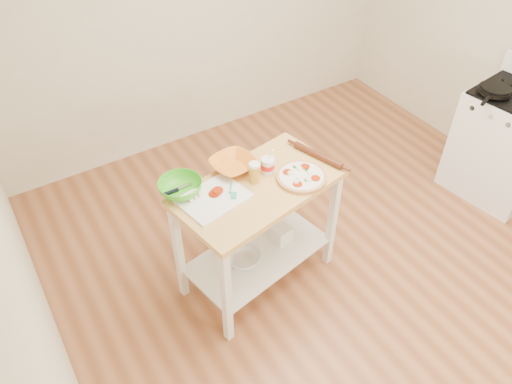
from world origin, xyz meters
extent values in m
cube|color=#A0613B|center=(0.00, 0.00, -0.01)|extent=(4.00, 4.50, 0.02)
cube|color=beige|center=(-2.01, 0.00, 1.35)|extent=(0.02, 4.50, 2.70)
cube|color=#DDAB5A|center=(-0.60, 0.35, 0.88)|extent=(1.17, 0.77, 0.04)
cube|color=white|center=(-0.60, 0.35, 0.25)|extent=(1.08, 0.70, 0.02)
cube|color=white|center=(-1.04, 0.01, 0.43)|extent=(0.06, 0.06, 0.86)
cube|color=white|center=(-1.13, 0.50, 0.43)|extent=(0.06, 0.06, 0.86)
cube|color=white|center=(-0.07, 0.19, 0.43)|extent=(0.06, 0.06, 0.86)
cube|color=white|center=(-0.16, 0.68, 0.43)|extent=(0.06, 0.06, 0.86)
cube|color=white|center=(1.69, 0.10, 0.46)|extent=(0.69, 0.78, 0.92)
cylinder|color=black|center=(1.52, 0.25, 0.98)|extent=(0.26, 0.26, 0.03)
cube|color=black|center=(1.33, 0.18, 0.98)|extent=(0.16, 0.07, 0.02)
cylinder|color=tan|center=(-0.33, 0.25, 0.91)|extent=(0.32, 0.32, 0.02)
cylinder|color=tan|center=(-0.33, 0.25, 0.92)|extent=(0.32, 0.32, 0.01)
cylinder|color=white|center=(-0.33, 0.25, 0.92)|extent=(0.29, 0.29, 0.01)
cylinder|color=#9D2305|center=(-0.26, 0.31, 0.93)|extent=(0.06, 0.06, 0.01)
cylinder|color=#9D2305|center=(-0.39, 0.33, 0.93)|extent=(0.06, 0.06, 0.01)
cylinder|color=#9D2305|center=(-0.40, 0.20, 0.93)|extent=(0.06, 0.06, 0.01)
cylinder|color=#9D2305|center=(-0.27, 0.18, 0.93)|extent=(0.06, 0.06, 0.01)
sphere|color=white|center=(-0.30, 0.31, 0.93)|extent=(0.04, 0.04, 0.04)
sphere|color=white|center=(-0.38, 0.31, 0.93)|extent=(0.04, 0.04, 0.04)
sphere|color=white|center=(-0.40, 0.22, 0.93)|extent=(0.04, 0.04, 0.04)
sphere|color=white|center=(-0.32, 0.19, 0.93)|extent=(0.04, 0.04, 0.04)
sphere|color=white|center=(-0.27, 0.25, 0.93)|extent=(0.04, 0.04, 0.04)
sphere|color=white|center=(-0.30, 0.31, 0.93)|extent=(0.04, 0.04, 0.04)
sphere|color=white|center=(-0.37, 0.30, 0.93)|extent=(0.04, 0.04, 0.04)
plane|color=#166518|center=(-0.27, 0.28, 0.93)|extent=(0.04, 0.04, 0.00)
plane|color=#166518|center=(-0.32, 0.34, 0.93)|extent=(0.03, 0.03, 0.00)
plane|color=#166518|center=(-0.39, 0.30, 0.93)|extent=(0.04, 0.04, 0.00)
plane|color=#166518|center=(-0.38, 0.23, 0.93)|extent=(0.04, 0.04, 0.00)
plane|color=#166518|center=(-0.34, 0.20, 0.93)|extent=(0.03, 0.03, 0.00)
cube|color=white|center=(-0.90, 0.38, 0.91)|extent=(0.45, 0.37, 0.01)
cube|color=#F4EACC|center=(-1.03, 0.43, 0.92)|extent=(0.03, 0.03, 0.02)
cube|color=#F4EACC|center=(-0.99, 0.44, 0.92)|extent=(0.03, 0.03, 0.02)
cube|color=#F4EACC|center=(-0.96, 0.44, 0.92)|extent=(0.03, 0.03, 0.02)
cube|color=#F4EACC|center=(-1.03, 0.46, 0.92)|extent=(0.03, 0.03, 0.02)
cube|color=#F4EACC|center=(-1.00, 0.47, 0.92)|extent=(0.03, 0.03, 0.02)
cube|color=#F4EACC|center=(-0.96, 0.48, 0.92)|extent=(0.03, 0.03, 0.02)
cylinder|color=#9D2305|center=(-0.88, 0.41, 0.92)|extent=(0.07, 0.07, 0.01)
cylinder|color=#9D2305|center=(-0.86, 0.41, 0.92)|extent=(0.07, 0.07, 0.01)
cylinder|color=#9D2305|center=(-0.85, 0.41, 0.93)|extent=(0.07, 0.07, 0.01)
cube|color=teal|center=(-0.78, 0.33, 0.92)|extent=(0.06, 0.07, 0.01)
cylinder|color=teal|center=(-0.76, 0.40, 0.92)|extent=(0.07, 0.09, 0.01)
cube|color=silver|center=(-0.97, 0.57, 0.91)|extent=(0.18, 0.03, 0.00)
cube|color=black|center=(-1.10, 0.56, 0.92)|extent=(0.10, 0.02, 0.01)
imported|color=orange|center=(-0.65, 0.57, 0.93)|extent=(0.32, 0.32, 0.07)
imported|color=green|center=(-1.04, 0.54, 0.94)|extent=(0.38, 0.38, 0.09)
cylinder|color=gold|center=(-0.60, 0.39, 0.96)|extent=(0.07, 0.07, 0.12)
cylinder|color=white|center=(-0.60, 0.39, 1.03)|extent=(0.07, 0.07, 0.02)
cylinder|color=white|center=(-0.48, 0.43, 0.95)|extent=(0.09, 0.09, 0.11)
cylinder|color=red|center=(-0.48, 0.43, 0.95)|extent=(0.09, 0.09, 0.04)
cylinder|color=silver|center=(-0.46, 0.43, 1.03)|extent=(0.01, 0.06, 0.11)
cylinder|color=#562813|center=(-0.11, 0.37, 0.92)|extent=(0.16, 0.38, 0.04)
imported|color=silver|center=(-0.73, 0.32, 0.30)|extent=(0.33, 0.33, 0.07)
cube|color=white|center=(-0.39, 0.36, 0.32)|extent=(0.15, 0.15, 0.13)
camera|label=1|loc=(-1.87, -1.66, 2.96)|focal=35.00mm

